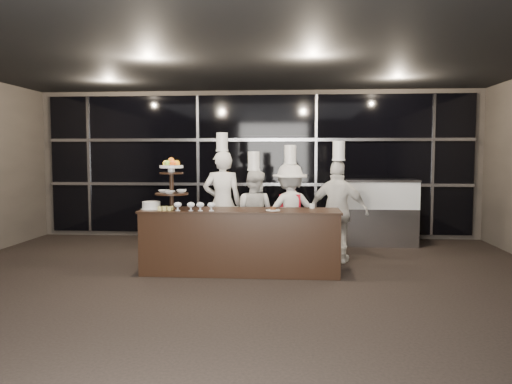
# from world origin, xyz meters

# --- Properties ---
(room) EXTENTS (10.00, 10.00, 10.00)m
(room) POSITION_xyz_m (0.00, 0.00, 1.50)
(room) COLOR black
(room) RESTS_ON ground
(window_wall) EXTENTS (8.60, 0.10, 2.80)m
(window_wall) POSITION_xyz_m (0.00, 4.94, 1.50)
(window_wall) COLOR black
(window_wall) RESTS_ON ground
(buffet_counter) EXTENTS (2.84, 0.74, 0.92)m
(buffet_counter) POSITION_xyz_m (-0.00, 1.88, 0.47)
(buffet_counter) COLOR black
(buffet_counter) RESTS_ON ground
(display_stand) EXTENTS (0.48, 0.48, 0.74)m
(display_stand) POSITION_xyz_m (-1.00, 1.88, 1.34)
(display_stand) COLOR black
(display_stand) RESTS_ON buffet_counter
(compotes) EXTENTS (0.59, 0.11, 0.12)m
(compotes) POSITION_xyz_m (-0.62, 1.66, 1.00)
(compotes) COLOR silver
(compotes) RESTS_ON buffet_counter
(layer_cake) EXTENTS (0.30, 0.30, 0.11)m
(layer_cake) POSITION_xyz_m (-1.29, 1.83, 0.97)
(layer_cake) COLOR white
(layer_cake) RESTS_ON buffet_counter
(pastry_squares) EXTENTS (0.20, 0.13, 0.05)m
(pastry_squares) POSITION_xyz_m (-1.05, 1.71, 0.95)
(pastry_squares) COLOR #E1D36E
(pastry_squares) RESTS_ON buffet_counter
(small_plate) EXTENTS (0.20, 0.20, 0.05)m
(small_plate) POSITION_xyz_m (0.47, 1.78, 0.94)
(small_plate) COLOR white
(small_plate) RESTS_ON buffet_counter
(chef_cup) EXTENTS (0.08, 0.08, 0.07)m
(chef_cup) POSITION_xyz_m (1.03, 2.13, 0.96)
(chef_cup) COLOR white
(chef_cup) RESTS_ON buffet_counter
(display_case) EXTENTS (1.48, 0.65, 1.24)m
(display_case) POSITION_xyz_m (2.32, 4.30, 0.69)
(display_case) COLOR #A5A5AA
(display_case) RESTS_ON ground
(chef_a) EXTENTS (0.69, 0.50, 2.07)m
(chef_a) POSITION_xyz_m (-0.44, 3.07, 0.91)
(chef_a) COLOR white
(chef_a) RESTS_ON ground
(chef_b) EXTENTS (0.84, 0.74, 1.75)m
(chef_b) POSITION_xyz_m (0.11, 2.90, 0.75)
(chef_b) COLOR white
(chef_b) RESTS_ON ground
(chef_c) EXTENTS (1.14, 0.89, 1.86)m
(chef_c) POSITION_xyz_m (0.70, 2.88, 0.79)
(chef_c) COLOR silver
(chef_c) RESTS_ON ground
(chef_d) EXTENTS (1.02, 0.63, 1.92)m
(chef_d) POSITION_xyz_m (1.46, 2.71, 0.83)
(chef_d) COLOR white
(chef_d) RESTS_ON ground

